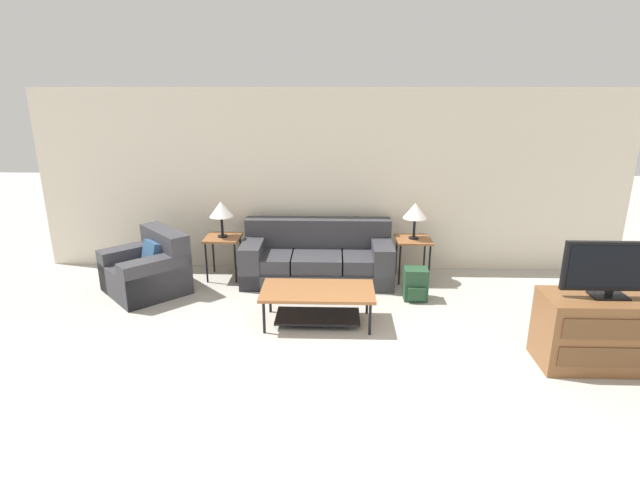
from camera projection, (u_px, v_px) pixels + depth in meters
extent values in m
plane|color=#B2ADA3|center=(325.00, 444.00, 3.82)|extent=(24.00, 24.00, 0.00)
cube|color=silver|center=(331.00, 181.00, 7.17)|extent=(8.49, 0.06, 2.60)
cube|color=#38383D|center=(317.00, 273.00, 6.98)|extent=(2.06, 0.88, 0.22)
cube|color=#38383D|center=(268.00, 259.00, 6.91)|extent=(0.67, 0.79, 0.20)
cube|color=#38383D|center=(317.00, 259.00, 6.89)|extent=(0.67, 0.79, 0.20)
cube|color=#38383D|center=(367.00, 260.00, 6.88)|extent=(0.67, 0.79, 0.20)
cube|color=#38383D|center=(318.00, 232.00, 7.12)|extent=(2.06, 0.27, 0.40)
cube|color=#38383D|center=(254.00, 260.00, 6.95)|extent=(0.28, 0.87, 0.58)
cube|color=#38383D|center=(382.00, 262.00, 6.90)|extent=(0.28, 0.87, 0.58)
cube|color=#38383D|center=(146.00, 278.00, 6.57)|extent=(1.29, 1.30, 0.40)
cube|color=#38383D|center=(165.00, 244.00, 6.65)|extent=(0.84, 0.87, 0.40)
cube|color=#38383D|center=(134.00, 265.00, 6.79)|extent=(0.82, 0.80, 0.56)
cube|color=#38383D|center=(156.00, 279.00, 6.30)|extent=(0.82, 0.80, 0.56)
cube|color=#33567F|center=(151.00, 254.00, 6.55)|extent=(0.37, 0.38, 0.36)
cube|color=#935B33|center=(318.00, 291.00, 5.65)|extent=(1.28, 0.66, 0.04)
cylinder|color=black|center=(264.00, 317.00, 5.47)|extent=(0.03, 0.03, 0.38)
cylinder|color=black|center=(370.00, 319.00, 5.44)|extent=(0.03, 0.03, 0.38)
cylinder|color=black|center=(270.00, 297.00, 5.98)|extent=(0.03, 0.03, 0.38)
cylinder|color=black|center=(367.00, 299.00, 5.95)|extent=(0.03, 0.03, 0.38)
cube|color=black|center=(318.00, 316.00, 5.74)|extent=(0.96, 0.46, 0.02)
cube|color=#935B33|center=(223.00, 238.00, 6.96)|extent=(0.48, 0.48, 0.03)
cylinder|color=black|center=(206.00, 263.00, 6.86)|extent=(0.03, 0.03, 0.57)
cylinder|color=black|center=(235.00, 263.00, 6.85)|extent=(0.03, 0.03, 0.57)
cylinder|color=black|center=(213.00, 253.00, 7.24)|extent=(0.03, 0.03, 0.57)
cylinder|color=black|center=(241.00, 254.00, 7.23)|extent=(0.03, 0.03, 0.57)
cube|color=#935B33|center=(414.00, 240.00, 6.87)|extent=(0.48, 0.48, 0.03)
cylinder|color=black|center=(400.00, 265.00, 6.78)|extent=(0.03, 0.03, 0.57)
cylinder|color=black|center=(429.00, 265.00, 6.77)|extent=(0.03, 0.03, 0.57)
cylinder|color=black|center=(396.00, 255.00, 7.16)|extent=(0.03, 0.03, 0.57)
cylinder|color=black|center=(424.00, 256.00, 7.15)|extent=(0.03, 0.03, 0.57)
cylinder|color=black|center=(223.00, 236.00, 6.95)|extent=(0.14, 0.14, 0.02)
cylinder|color=black|center=(222.00, 226.00, 6.91)|extent=(0.04, 0.04, 0.27)
cone|color=white|center=(221.00, 209.00, 6.83)|extent=(0.32, 0.32, 0.21)
cylinder|color=black|center=(414.00, 238.00, 6.87)|extent=(0.14, 0.14, 0.02)
cylinder|color=black|center=(414.00, 228.00, 6.82)|extent=(0.04, 0.04, 0.27)
cone|color=white|center=(415.00, 211.00, 6.75)|extent=(0.32, 0.32, 0.21)
cube|color=brown|center=(602.00, 331.00, 4.81)|extent=(1.17, 0.54, 0.72)
cube|color=brown|center=(620.00, 330.00, 4.50)|extent=(1.03, 0.01, 0.20)
cube|color=brown|center=(615.00, 358.00, 4.59)|extent=(1.03, 0.01, 0.20)
cube|color=black|center=(608.00, 296.00, 4.70)|extent=(0.33, 0.20, 0.02)
cube|color=black|center=(609.00, 292.00, 4.69)|extent=(0.06, 0.04, 0.05)
cube|color=black|center=(614.00, 266.00, 4.61)|extent=(0.93, 0.05, 0.48)
cube|color=black|center=(616.00, 267.00, 4.58)|extent=(0.86, 0.01, 0.42)
cube|color=#23472D|center=(415.00, 284.00, 6.35)|extent=(0.29, 0.24, 0.41)
cube|color=#23472D|center=(417.00, 294.00, 6.24)|extent=(0.22, 0.05, 0.17)
cylinder|color=#23472D|center=(408.00, 278.00, 6.48)|extent=(0.02, 0.02, 0.31)
cylinder|color=#23472D|center=(420.00, 278.00, 6.47)|extent=(0.02, 0.02, 0.31)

